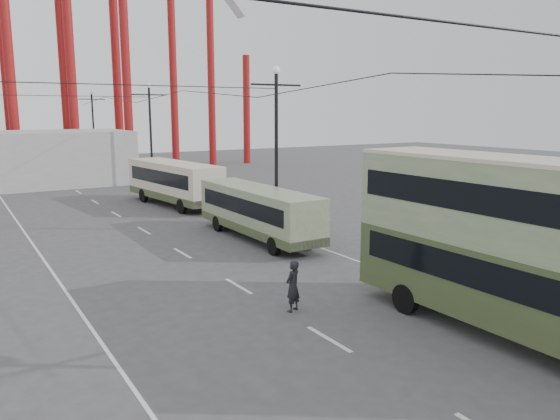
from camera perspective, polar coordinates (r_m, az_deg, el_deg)
ground at (r=15.19m, az=17.79°, el=-17.10°), size 160.00×160.00×0.00m
road_markings at (r=30.66m, az=-12.46°, el=-2.88°), size 12.52×120.00×0.01m
lamp_post_mid at (r=31.15m, az=-0.39°, el=6.27°), size 3.20×0.44×9.32m
lamp_post_far at (r=51.23m, az=-13.35°, el=7.58°), size 3.20×0.44×9.32m
lamp_post_distant at (r=72.43m, az=-18.90°, el=8.03°), size 3.20×0.44×9.32m
fairground_shed at (r=55.94m, az=-26.95°, el=4.71°), size 22.00×10.00×5.00m
double_decker_bus at (r=17.88m, az=22.54°, el=-2.68°), size 2.75×10.33×5.53m
single_decker_green at (r=29.44m, az=-2.32°, el=-0.05°), size 2.31×9.90×2.80m
single_decker_cream at (r=40.74m, az=-11.01°, el=2.96°), size 3.75×10.46×3.18m
pedestrian at (r=19.04m, az=1.35°, el=-7.96°), size 0.78×0.66×1.81m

